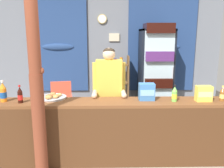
% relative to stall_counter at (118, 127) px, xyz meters
% --- Properties ---
extents(ground_plane, '(7.20, 7.20, 0.00)m').
position_rel_stall_counter_xyz_m(ground_plane, '(-0.13, 0.81, -0.55)').
color(ground_plane, gray).
extents(back_wall_curtained, '(5.30, 0.22, 2.79)m').
position_rel_stall_counter_xyz_m(back_wall_curtained, '(-0.11, 2.52, 0.88)').
color(back_wall_curtained, slate).
rests_on(back_wall_curtained, ground).
extents(stall_counter, '(3.48, 0.45, 0.90)m').
position_rel_stall_counter_xyz_m(stall_counter, '(0.00, 0.00, 0.00)').
color(stall_counter, brown).
rests_on(stall_counter, ground).
extents(timber_post, '(0.18, 0.16, 2.71)m').
position_rel_stall_counter_xyz_m(timber_post, '(-1.00, -0.29, 0.75)').
color(timber_post, brown).
rests_on(timber_post, ground).
extents(drink_fridge, '(0.69, 0.72, 2.04)m').
position_rel_stall_counter_xyz_m(drink_fridge, '(0.92, 2.00, 0.57)').
color(drink_fridge, black).
rests_on(drink_fridge, ground).
extents(bottle_shelf_rack, '(0.48, 0.28, 1.35)m').
position_rel_stall_counter_xyz_m(bottle_shelf_rack, '(0.11, 2.15, 0.15)').
color(bottle_shelf_rack, brown).
rests_on(bottle_shelf_rack, ground).
extents(plastic_lawn_chair, '(0.51, 0.51, 0.86)m').
position_rel_stall_counter_xyz_m(plastic_lawn_chair, '(-1.08, 1.59, -0.06)').
color(plastic_lawn_chair, '#E5563D').
rests_on(plastic_lawn_chair, ground).
extents(shopkeeper, '(0.51, 0.42, 1.61)m').
position_rel_stall_counter_xyz_m(shopkeeper, '(-0.11, 0.52, 0.46)').
color(shopkeeper, '#28282D').
rests_on(shopkeeper, ground).
extents(soda_bottle_orange_soda, '(0.09, 0.09, 0.30)m').
position_rel_stall_counter_xyz_m(soda_bottle_orange_soda, '(-1.58, 0.11, 0.48)').
color(soda_bottle_orange_soda, orange).
rests_on(soda_bottle_orange_soda, stall_counter).
extents(soda_bottle_cola, '(0.07, 0.07, 0.25)m').
position_rel_stall_counter_xyz_m(soda_bottle_cola, '(-1.33, 0.04, 0.46)').
color(soda_bottle_cola, black).
rests_on(soda_bottle_cola, stall_counter).
extents(soda_bottle_lime_soda, '(0.07, 0.07, 0.24)m').
position_rel_stall_counter_xyz_m(soda_bottle_lime_soda, '(0.79, 0.07, 0.45)').
color(soda_bottle_lime_soda, '#75C64C').
rests_on(soda_bottle_lime_soda, stall_counter).
extents(soda_bottle_iced_tea, '(0.07, 0.07, 0.22)m').
position_rel_stall_counter_xyz_m(soda_bottle_iced_tea, '(1.47, 0.09, 0.44)').
color(soda_bottle_iced_tea, brown).
rests_on(soda_bottle_iced_tea, stall_counter).
extents(snack_box_instant_noodle, '(0.21, 0.13, 0.22)m').
position_rel_stall_counter_xyz_m(snack_box_instant_noodle, '(1.20, 0.07, 0.46)').
color(snack_box_instant_noodle, '#EAD14C').
rests_on(snack_box_instant_noodle, stall_counter).
extents(snack_box_biscuit, '(0.22, 0.15, 0.24)m').
position_rel_stall_counter_xyz_m(snack_box_biscuit, '(0.41, 0.15, 0.47)').
color(snack_box_biscuit, '#3D75B7').
rests_on(snack_box_biscuit, stall_counter).
extents(pastry_tray, '(0.40, 0.40, 0.07)m').
position_rel_stall_counter_xyz_m(pastry_tray, '(-0.94, 0.25, 0.37)').
color(pastry_tray, '#BCBCC1').
rests_on(pastry_tray, stall_counter).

